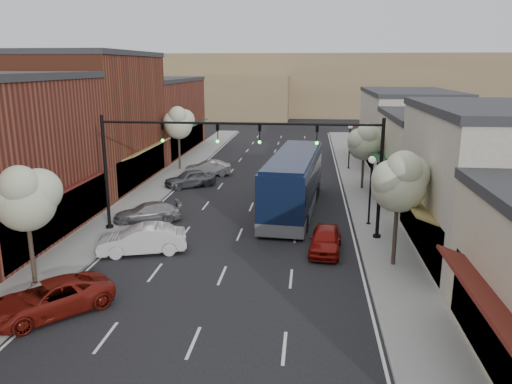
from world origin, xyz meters
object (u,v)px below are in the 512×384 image
(lamp_post_far, at_px, (350,139))
(parked_car_c, at_px, (148,213))
(red_hatchback, at_px, (326,240))
(parked_car_a, at_px, (50,298))
(parked_car_d, at_px, (190,178))
(signal_mast_left, at_px, (144,156))
(lamp_post_near, at_px, (371,179))
(tree_right_near, at_px, (400,180))
(coach_bus, at_px, (294,181))
(parked_car_e, at_px, (208,168))
(tree_left_near, at_px, (25,197))
(tree_right_far, at_px, (365,141))
(tree_left_far, at_px, (179,122))
(parked_car_b, at_px, (142,239))
(signal_mast_right, at_px, (338,160))

(lamp_post_far, distance_m, parked_car_c, 23.05)
(red_hatchback, bearing_deg, lamp_post_far, 87.95)
(parked_car_a, distance_m, parked_car_d, 21.95)
(signal_mast_left, relative_size, lamp_post_far, 1.85)
(lamp_post_near, bearing_deg, lamp_post_far, 90.00)
(tree_right_near, xyz_separation_m, coach_bus, (-5.35, 9.57, -2.39))
(parked_car_e, bearing_deg, red_hatchback, 17.54)
(lamp_post_near, bearing_deg, coach_bus, 147.90)
(tree_left_near, height_order, parked_car_a, tree_left_near)
(tree_right_far, bearing_deg, tree_left_far, 160.13)
(lamp_post_far, relative_size, parked_car_b, 0.96)
(signal_mast_right, bearing_deg, coach_bus, 115.45)
(coach_bus, bearing_deg, tree_right_near, -55.64)
(coach_bus, bearing_deg, tree_left_far, 137.30)
(lamp_post_near, relative_size, parked_car_a, 0.91)
(lamp_post_near, bearing_deg, tree_left_far, 136.11)
(red_hatchback, bearing_deg, signal_mast_left, 173.10)
(lamp_post_near, height_order, parked_car_c, lamp_post_near)
(tree_right_near, xyz_separation_m, lamp_post_far, (-0.55, 24.06, -1.45))
(tree_left_far, bearing_deg, coach_bus, -47.86)
(lamp_post_far, distance_m, parked_car_a, 33.62)
(parked_car_b, relative_size, parked_car_e, 1.12)
(lamp_post_near, height_order, red_hatchback, lamp_post_near)
(lamp_post_near, distance_m, lamp_post_far, 17.50)
(signal_mast_right, height_order, coach_bus, signal_mast_right)
(tree_left_near, bearing_deg, lamp_post_near, 33.33)
(red_hatchback, xyz_separation_m, parked_car_d, (-10.71, 13.73, 0.03))
(lamp_post_far, bearing_deg, parked_car_c, -127.64)
(lamp_post_far, distance_m, coach_bus, 15.29)
(signal_mast_right, xyz_separation_m, parked_car_a, (-11.82, -10.48, -3.94))
(red_hatchback, height_order, parked_car_c, red_hatchback)
(tree_left_far, height_order, red_hatchback, tree_left_far)
(lamp_post_near, bearing_deg, parked_car_b, -154.38)
(tree_right_near, distance_m, parked_car_a, 16.34)
(signal_mast_right, distance_m, tree_left_far, 22.68)
(tree_right_far, height_order, tree_left_far, tree_left_far)
(signal_mast_right, relative_size, parked_car_e, 1.98)
(tree_left_near, xyz_separation_m, lamp_post_far, (16.05, 28.06, -1.22))
(parked_car_d, bearing_deg, red_hatchback, 2.66)
(tree_right_far, distance_m, lamp_post_near, 9.51)
(parked_car_a, distance_m, parked_car_b, 7.11)
(tree_left_far, bearing_deg, lamp_post_near, -43.89)
(tree_right_near, bearing_deg, parked_car_c, 157.92)
(lamp_post_far, xyz_separation_m, parked_car_a, (-14.00, -30.48, -2.32))
(parked_car_a, xyz_separation_m, parked_car_c, (0.00, 12.32, -0.06))
(tree_right_near, relative_size, parked_car_a, 1.21)
(lamp_post_far, xyz_separation_m, parked_car_c, (-14.00, -18.16, -2.39))
(tree_left_far, distance_m, coach_bus, 16.96)
(signal_mast_right, height_order, parked_car_b, signal_mast_right)
(tree_right_far, height_order, parked_car_e, tree_right_far)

